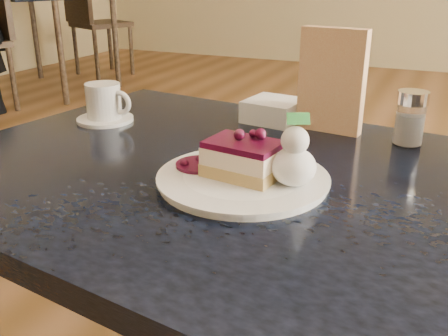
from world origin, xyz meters
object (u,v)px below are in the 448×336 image
at_px(dessert_plate, 243,179).
at_px(coffee_set, 105,105).
at_px(main_table, 256,214).
at_px(bg_table_far_left, 52,81).
at_px(cheesecake_slice, 243,159).

xyz_separation_m(dessert_plate, coffee_set, (-0.39, 0.19, 0.03)).
bearing_deg(main_table, dessert_plate, -90.00).
distance_m(coffee_set, bg_table_far_left, 3.63).
xyz_separation_m(main_table, cheesecake_slice, (-0.01, -0.05, 0.11)).
height_order(main_table, dessert_plate, dessert_plate).
height_order(coffee_set, bg_table_far_left, bg_table_far_left).
bearing_deg(coffee_set, bg_table_far_left, 135.13).
distance_m(dessert_plate, cheesecake_slice, 0.03).
bearing_deg(dessert_plate, bg_table_far_left, 137.21).
bearing_deg(main_table, cheesecake_slice, -90.00).
xyz_separation_m(main_table, dessert_plate, (-0.01, -0.05, 0.08)).
relative_size(cheesecake_slice, coffee_set, 0.93).
bearing_deg(main_table, bg_table_far_left, 145.48).
relative_size(dessert_plate, coffee_set, 1.99).
height_order(dessert_plate, coffee_set, coffee_set).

